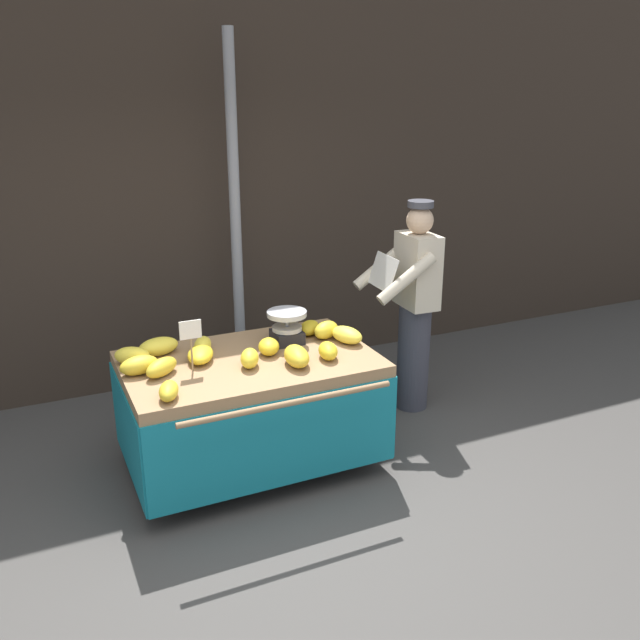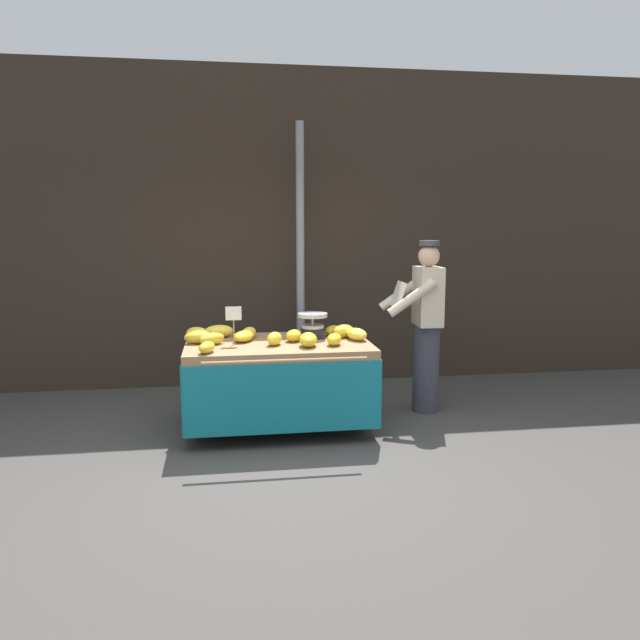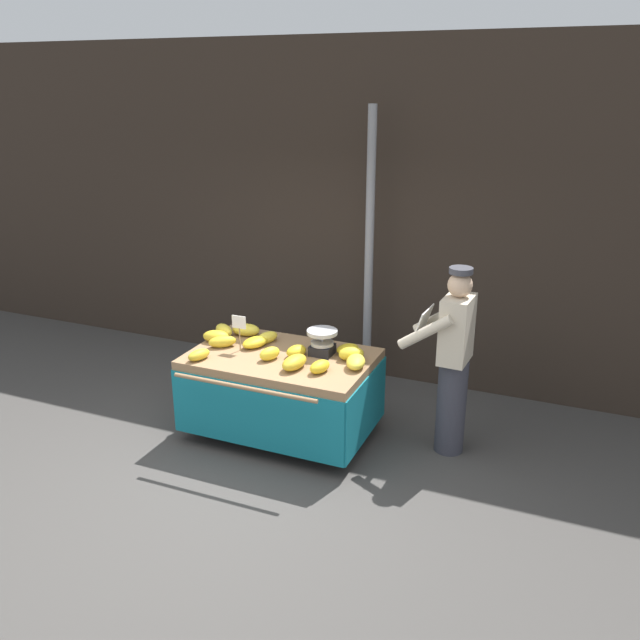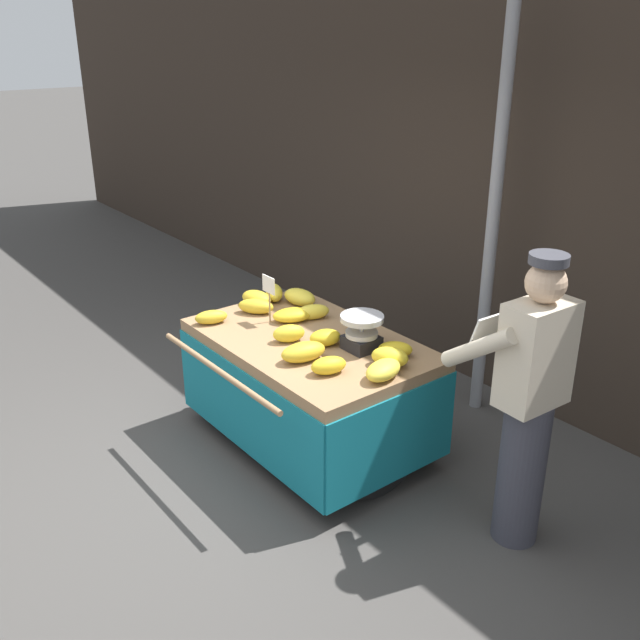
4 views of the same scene
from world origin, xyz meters
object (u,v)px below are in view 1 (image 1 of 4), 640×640
(banana_bunch_10, at_px, (250,358))
(weighing_scale, at_px, (287,327))
(banana_bunch_2, at_px, (158,346))
(banana_bunch_5, at_px, (297,356))
(banana_bunch_1, at_px, (162,367))
(banana_bunch_9, at_px, (169,391))
(banana_bunch_11, at_px, (309,328))
(banana_cart, at_px, (250,388))
(vendor_person, at_px, (414,307))
(banana_bunch_4, at_px, (328,351))
(banana_bunch_12, at_px, (203,346))
(banana_bunch_0, at_px, (132,356))
(street_pole, at_px, (236,220))
(banana_bunch_13, at_px, (269,346))
(price_sign, at_px, (191,335))
(banana_bunch_7, at_px, (200,354))
(banana_bunch_3, at_px, (326,330))
(banana_bunch_8, at_px, (139,365))
(banana_bunch_6, at_px, (347,335))

(banana_bunch_10, bearing_deg, weighing_scale, 38.03)
(banana_bunch_2, relative_size, banana_bunch_5, 0.93)
(banana_bunch_1, height_order, banana_bunch_2, banana_bunch_2)
(banana_bunch_9, distance_m, banana_bunch_11, 1.34)
(banana_cart, xyz_separation_m, vendor_person, (1.50, 0.34, 0.28))
(banana_bunch_4, height_order, banana_bunch_12, same)
(banana_cart, distance_m, banana_bunch_5, 0.44)
(banana_bunch_0, xyz_separation_m, banana_bunch_4, (1.20, -0.44, -0.01))
(banana_bunch_2, distance_m, banana_bunch_4, 1.15)
(street_pole, bearing_deg, banana_bunch_13, -99.51)
(street_pole, height_order, banana_bunch_2, street_pole)
(price_sign, distance_m, vendor_person, 1.94)
(banana_bunch_12, bearing_deg, banana_bunch_0, -179.36)
(banana_cart, relative_size, banana_bunch_1, 6.42)
(banana_bunch_7, bearing_deg, banana_bunch_9, -123.92)
(banana_bunch_7, bearing_deg, banana_bunch_3, 2.98)
(banana_bunch_1, distance_m, vendor_person, 2.12)
(banana_bunch_2, distance_m, banana_bunch_3, 1.18)
(banana_bunch_1, height_order, banana_bunch_3, banana_bunch_3)
(banana_bunch_8, distance_m, banana_bunch_12, 0.49)
(street_pole, xyz_separation_m, banana_bunch_6, (0.36, -1.35, -0.61))
(banana_bunch_5, relative_size, vendor_person, 0.17)
(street_pole, xyz_separation_m, banana_bunch_11, (0.18, -1.09, -0.62))
(banana_cart, height_order, price_sign, price_sign)
(banana_bunch_7, bearing_deg, banana_bunch_13, -8.71)
(street_pole, height_order, banana_bunch_4, street_pole)
(banana_bunch_9, bearing_deg, street_pole, 60.07)
(banana_bunch_4, xyz_separation_m, banana_bunch_7, (-0.79, 0.31, -0.01))
(banana_bunch_6, bearing_deg, vendor_person, 23.90)
(banana_bunch_6, height_order, banana_bunch_9, banana_bunch_6)
(street_pole, xyz_separation_m, price_sign, (-0.77, -1.39, -0.42))
(banana_bunch_1, distance_m, banana_bunch_11, 1.18)
(banana_cart, distance_m, banana_bunch_11, 0.67)
(banana_bunch_12, bearing_deg, vendor_person, 3.68)
(vendor_person, bearing_deg, banana_bunch_0, -176.96)
(price_sign, xyz_separation_m, banana_bunch_2, (-0.14, 0.37, -0.19))
(banana_bunch_10, bearing_deg, banana_bunch_9, -156.90)
(banana_bunch_13, bearing_deg, banana_bunch_7, 171.29)
(banana_bunch_0, distance_m, banana_bunch_11, 1.28)
(banana_bunch_9, bearing_deg, banana_bunch_10, 23.10)
(weighing_scale, distance_m, banana_bunch_9, 1.11)
(banana_bunch_0, bearing_deg, banana_bunch_11, 1.71)
(banana_bunch_7, bearing_deg, vendor_person, 7.83)
(banana_bunch_13, bearing_deg, banana_bunch_1, -175.80)
(price_sign, height_order, banana_bunch_11, price_sign)
(weighing_scale, bearing_deg, banana_bunch_10, -141.97)
(banana_cart, relative_size, banana_bunch_10, 7.90)
(price_sign, relative_size, banana_bunch_10, 1.60)
(banana_bunch_1, distance_m, banana_bunch_9, 0.35)
(banana_bunch_8, xyz_separation_m, banana_bunch_13, (0.86, -0.03, -0.00))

